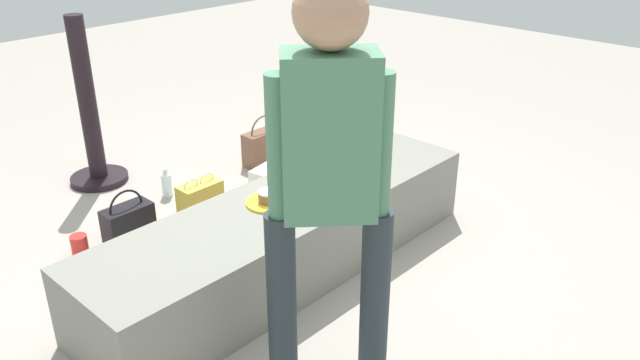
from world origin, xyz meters
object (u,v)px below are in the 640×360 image
gift_bag (201,209)px  child_seated (316,147)px  water_bottle_near_gift (167,183)px  adult_standing (329,163)px  party_cup_red (80,245)px  handbag_brown_canvas (264,146)px  cake_box_white (283,178)px  handbag_black_leather (129,224)px  cake_plate (269,199)px

gift_bag → child_seated: bearing=-63.6°
gift_bag → water_bottle_near_gift: gift_bag is taller
adult_standing → party_cup_red: 1.79m
child_seated → handbag_brown_canvas: 1.32m
cake_box_white → handbag_black_leather: (-1.03, 0.11, 0.04)m
handbag_brown_canvas → water_bottle_near_gift: bearing=175.1°
adult_standing → handbag_black_leather: bearing=88.7°
child_seated → party_cup_red: size_ratio=4.24×
cake_plate → handbag_black_leather: 0.88m
adult_standing → cake_plate: size_ratio=6.82×
handbag_black_leather → handbag_brown_canvas: size_ratio=0.90×
cake_box_white → party_cup_red: bearing=171.5°
child_seated → handbag_black_leather: (-0.61, 0.80, -0.49)m
adult_standing → water_bottle_near_gift: size_ratio=8.44×
handbag_black_leather → cake_box_white: bearing=-6.3°
child_seated → gift_bag: (-0.29, 0.58, -0.44)m
child_seated → cake_plate: size_ratio=2.16×
water_bottle_near_gift → handbag_black_leather: handbag_black_leather is taller
gift_bag → cake_box_white: 0.72m
handbag_black_leather → handbag_brown_canvas: handbag_brown_canvas is taller
child_seated → adult_standing: (-0.64, -0.67, 0.32)m
water_bottle_near_gift → handbag_black_leather: size_ratio=0.58×
cake_plate → party_cup_red: cake_plate is taller
water_bottle_near_gift → handbag_brown_canvas: 0.76m
cake_plate → party_cup_red: bearing=124.0°
party_cup_red → handbag_brown_canvas: 1.47m
child_seated → handbag_brown_canvas: bearing=60.4°
water_bottle_near_gift → cake_box_white: (0.56, -0.44, -0.01)m
adult_standing → cake_box_white: bearing=52.1°
cake_box_white → gift_bag: bearing=-171.6°
cake_plate → cake_box_white: 1.02m
adult_standing → child_seated: bearing=46.3°
handbag_brown_canvas → party_cup_red: bearing=-172.7°
party_cup_red → handbag_brown_canvas: (1.46, 0.19, 0.07)m
adult_standing → gift_bag: adult_standing is taller
adult_standing → handbag_black_leather: (0.03, 1.47, -0.81)m
adult_standing → party_cup_red: adult_standing is taller
child_seated → adult_standing: adult_standing is taller
cake_plate → water_bottle_near_gift: cake_plate is taller
gift_bag → handbag_black_leather: gift_bag is taller
party_cup_red → handbag_black_leather: (0.25, -0.08, 0.06)m
water_bottle_near_gift → cake_box_white: bearing=-38.0°
handbag_black_leather → handbag_brown_canvas: (1.21, 0.26, 0.01)m
child_seated → party_cup_red: (-0.86, 0.88, -0.54)m
child_seated → gift_bag: child_seated is taller
adult_standing → handbag_brown_canvas: adult_standing is taller
cake_plate → handbag_brown_canvas: (0.89, 1.03, -0.29)m
child_seated → gift_bag: 0.79m
handbag_black_leather → party_cup_red: bearing=162.6°
child_seated → adult_standing: bearing=-133.7°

